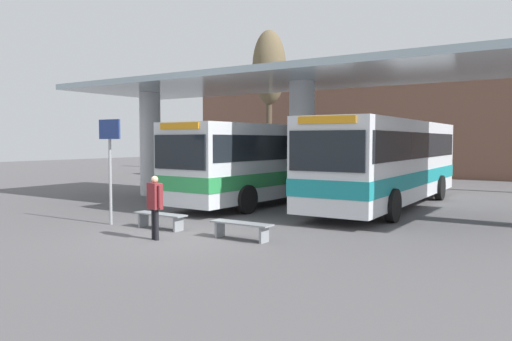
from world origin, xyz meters
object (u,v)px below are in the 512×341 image
(info_sign_platform, at_px, (110,150))
(pedestrian_waiting, at_px, (155,201))
(transit_bus_center_bay, at_px, (388,159))
(poplar_tree_behind_right, at_px, (269,70))
(waiting_bench_near_pillar, at_px, (241,227))
(transit_bus_left_bay, at_px, (270,159))
(waiting_bench_mid_platform, at_px, (160,217))
(parked_car_street, at_px, (287,162))

(info_sign_platform, xyz_separation_m, pedestrian_waiting, (2.86, -0.97, -1.27))
(transit_bus_center_bay, relative_size, poplar_tree_behind_right, 1.24)
(waiting_bench_near_pillar, bearing_deg, info_sign_platform, -176.76)
(transit_bus_left_bay, relative_size, waiting_bench_mid_platform, 6.18)
(waiting_bench_mid_platform, distance_m, info_sign_platform, 2.69)
(transit_bus_center_bay, relative_size, info_sign_platform, 3.74)
(info_sign_platform, bearing_deg, parked_car_street, 105.39)
(transit_bus_center_bay, relative_size, pedestrian_waiting, 7.24)
(parked_car_street, bearing_deg, transit_bus_center_bay, -42.88)
(waiting_bench_near_pillar, relative_size, pedestrian_waiting, 1.05)
(poplar_tree_behind_right, bearing_deg, parked_car_street, 98.43)
(waiting_bench_mid_platform, distance_m, pedestrian_waiting, 1.75)
(info_sign_platform, relative_size, pedestrian_waiting, 1.93)
(info_sign_platform, bearing_deg, waiting_bench_mid_platform, 8.33)
(transit_bus_center_bay, bearing_deg, waiting_bench_mid_platform, 63.80)
(waiting_bench_near_pillar, height_order, pedestrian_waiting, pedestrian_waiting)
(waiting_bench_mid_platform, relative_size, info_sign_platform, 0.54)
(transit_bus_left_bay, height_order, waiting_bench_near_pillar, transit_bus_left_bay)
(transit_bus_left_bay, bearing_deg, parked_car_street, -60.97)
(info_sign_platform, xyz_separation_m, poplar_tree_behind_right, (-5.29, 17.73, 4.94))
(transit_bus_center_bay, bearing_deg, transit_bus_left_bay, 13.95)
(transit_bus_center_bay, bearing_deg, parked_car_street, -48.08)
(transit_bus_left_bay, height_order, info_sign_platform, info_sign_platform)
(parked_car_street, bearing_deg, info_sign_platform, -71.04)
(transit_bus_left_bay, xyz_separation_m, poplar_tree_behind_right, (-6.37, 10.18, 5.43))
(transit_bus_left_bay, xyz_separation_m, pedestrian_waiting, (1.78, -8.52, -0.78))
(waiting_bench_near_pillar, height_order, info_sign_platform, info_sign_platform)
(poplar_tree_behind_right, relative_size, parked_car_street, 2.16)
(info_sign_platform, bearing_deg, transit_bus_center_bay, 56.97)
(poplar_tree_behind_right, distance_m, parked_car_street, 7.01)
(transit_bus_center_bay, height_order, poplar_tree_behind_right, poplar_tree_behind_right)
(waiting_bench_near_pillar, distance_m, info_sign_platform, 5.13)
(transit_bus_left_bay, distance_m, poplar_tree_behind_right, 13.18)
(transit_bus_center_bay, relative_size, parked_car_street, 2.67)
(poplar_tree_behind_right, bearing_deg, transit_bus_center_bay, -38.79)
(waiting_bench_mid_platform, xyz_separation_m, parked_car_street, (-7.61, 20.71, 0.70))
(transit_bus_left_bay, bearing_deg, pedestrian_waiting, 103.80)
(waiting_bench_near_pillar, bearing_deg, pedestrian_waiting, -146.64)
(info_sign_platform, distance_m, pedestrian_waiting, 3.27)
(transit_bus_center_bay, xyz_separation_m, waiting_bench_mid_platform, (-3.92, -8.58, -1.52))
(waiting_bench_near_pillar, xyz_separation_m, poplar_tree_behind_right, (-10.03, 17.46, 6.89))
(waiting_bench_mid_platform, bearing_deg, transit_bus_left_bay, 95.91)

